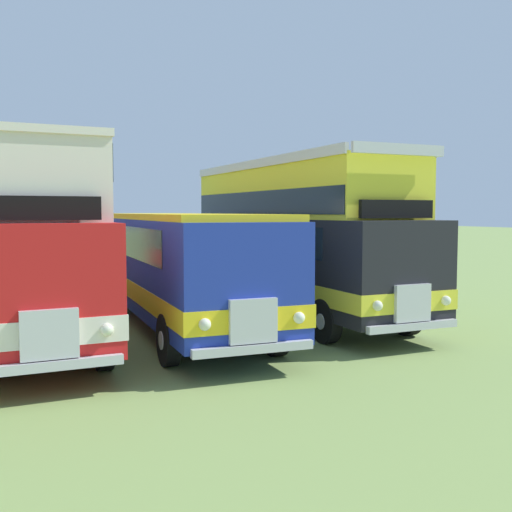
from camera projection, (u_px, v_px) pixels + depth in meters
The scene contains 3 objects.
bus_seventh_in_row at pixel (22, 236), 14.17m from camera, with size 2.74×10.29×4.49m.
bus_eighth_in_row at pixel (179, 262), 15.57m from camera, with size 2.99×10.57×2.99m.
bus_ninth_in_row at pixel (295, 235), 17.70m from camera, with size 2.64×10.67×4.52m.
Camera 1 is at (6.68, -15.28, 3.04)m, focal length 42.46 mm.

